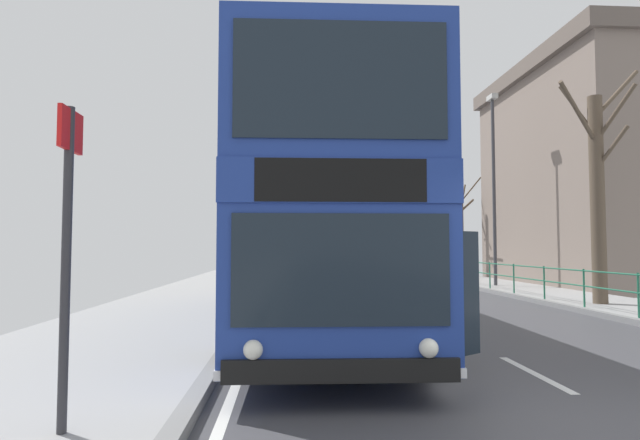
% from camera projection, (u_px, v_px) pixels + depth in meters
% --- Properties ---
extents(double_decker_bus_main, '(3.25, 11.02, 4.35)m').
position_uv_depth(double_decker_bus_main, '(319.00, 220.00, 10.66)').
color(double_decker_bus_main, navy).
rests_on(double_decker_bus_main, ground).
extents(background_bus_far_lane, '(2.68, 9.62, 3.19)m').
position_uv_depth(background_bus_far_lane, '(377.00, 247.00, 35.63)').
color(background_bus_far_lane, navy).
rests_on(background_bus_far_lane, ground).
extents(pedestrian_railing_far_kerb, '(0.05, 33.46, 1.00)m').
position_uv_depth(pedestrian_railing_far_kerb, '(490.00, 271.00, 19.66)').
color(pedestrian_railing_far_kerb, '#236B4C').
rests_on(pedestrian_railing_far_kerb, ground).
extents(bus_stop_sign_near, '(0.08, 0.44, 2.77)m').
position_uv_depth(bus_stop_sign_near, '(67.00, 231.00, 4.37)').
color(bus_stop_sign_near, '#2D2D33').
rests_on(bus_stop_sign_near, ground).
extents(street_lamp_far_side, '(0.28, 0.60, 8.02)m').
position_uv_depth(street_lamp_far_side, '(494.00, 175.00, 21.44)').
color(street_lamp_far_side, '#38383D').
rests_on(street_lamp_far_side, ground).
extents(bare_tree_far_00, '(3.19, 2.39, 5.58)m').
position_uv_depth(bare_tree_far_00, '(416.00, 232.00, 36.05)').
color(bare_tree_far_00, '#423328').
rests_on(bare_tree_far_00, ground).
extents(bare_tree_far_01, '(3.12, 1.59, 6.75)m').
position_uv_depth(bare_tree_far_01, '(598.00, 189.00, 14.37)').
color(bare_tree_far_01, brown).
rests_on(bare_tree_far_01, ground).
extents(bare_tree_far_02, '(2.89, 2.29, 5.51)m').
position_uv_depth(bare_tree_far_02, '(460.00, 227.00, 27.98)').
color(bare_tree_far_02, '#4C3D2D').
rests_on(bare_tree_far_02, ground).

